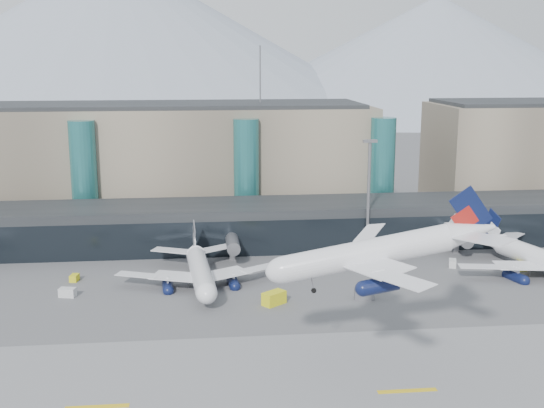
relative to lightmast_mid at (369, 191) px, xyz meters
The scene contains 17 objects.
ground 58.41m from the lightmast_mid, 122.01° to the right, with size 900.00×900.00×0.00m, color #515154.
runway_strip 71.25m from the lightmast_mid, 115.46° to the right, with size 400.00×40.00×0.04m, color slate.
runway_markings 71.24m from the lightmast_mid, 115.46° to the right, with size 128.00×1.00×0.02m.
concourse 32.94m from the lightmast_mid, 162.04° to the left, with size 170.00×27.00×10.00m.
terminal_main 69.21m from the lightmast_mid, 142.63° to the left, with size 130.00×30.00×31.00m.
teal_towers 51.97m from the lightmast_mid, 149.97° to the left, with size 116.40×19.40×46.00m.
mountain_ridge 333.77m from the lightmast_mid, 92.42° to the left, with size 910.00×400.00×110.00m.
lightmast_mid is the anchor object (origin of this frame).
hero_jet 58.81m from the lightmast_mid, 101.39° to the right, with size 31.96×32.62×10.52m.
jet_parked_mid 41.58m from the lightmast_mid, 157.15° to the right, with size 33.58×33.10×10.85m.
jet_parked_right 35.60m from the lightmast_mid, 27.09° to the right, with size 35.37×36.85×11.83m.
veh_a 66.21m from the lightmast_mid, 160.79° to the right, with size 2.94×1.65×1.65m, color silver.
veh_b 64.22m from the lightmast_mid, 168.71° to the right, with size 2.27×1.40×1.31m, color #D0CC18.
veh_c 32.11m from the lightmast_mid, 104.70° to the right, with size 3.48×1.84×1.93m, color #515157.
veh_d 23.52m from the lightmast_mid, 35.41° to the right, with size 2.70×1.45×1.54m, color silver.
veh_e 34.80m from the lightmast_mid, 27.54° to the right, with size 2.89×1.64×1.64m, color #D0CC18.
veh_h 40.01m from the lightmast_mid, 129.42° to the right, with size 4.20×2.21×2.32m, color #D0CC18.
Camera 1 is at (-6.34, -94.98, 43.00)m, focal length 45.00 mm.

